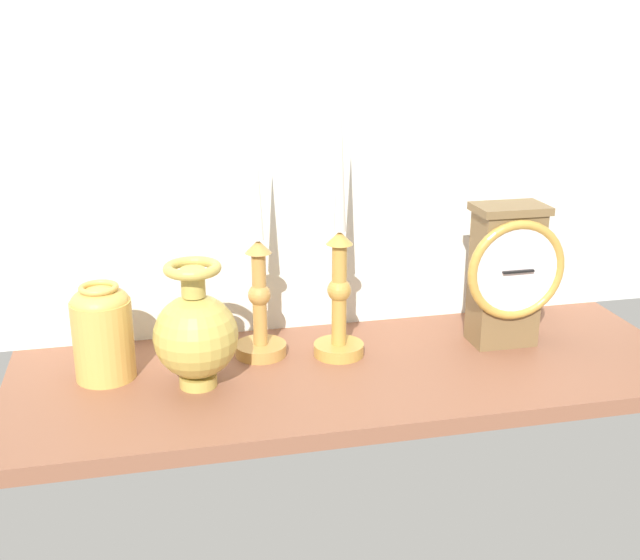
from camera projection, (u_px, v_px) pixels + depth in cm
name	position (u px, v px, depth cm)	size (l,w,h in cm)	color
ground_plane	(354.00, 375.00, 116.99)	(100.00, 36.00, 2.40)	brown
back_wall	(326.00, 129.00, 123.36)	(120.00, 2.00, 65.00)	silver
mantel_clock	(508.00, 273.00, 121.32)	(15.59, 7.93, 22.30)	brown
candlestick_tall_left	(339.00, 281.00, 117.22)	(7.67, 7.67, 39.53)	#BA8D3E
candlestick_tall_center	(259.00, 292.00, 117.73)	(7.84, 7.84, 34.69)	#B68542
brass_vase_bulbous	(196.00, 333.00, 108.39)	(11.74, 11.74, 18.00)	tan
brass_vase_jar	(102.00, 330.00, 111.16)	(8.49, 8.49, 14.02)	gold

